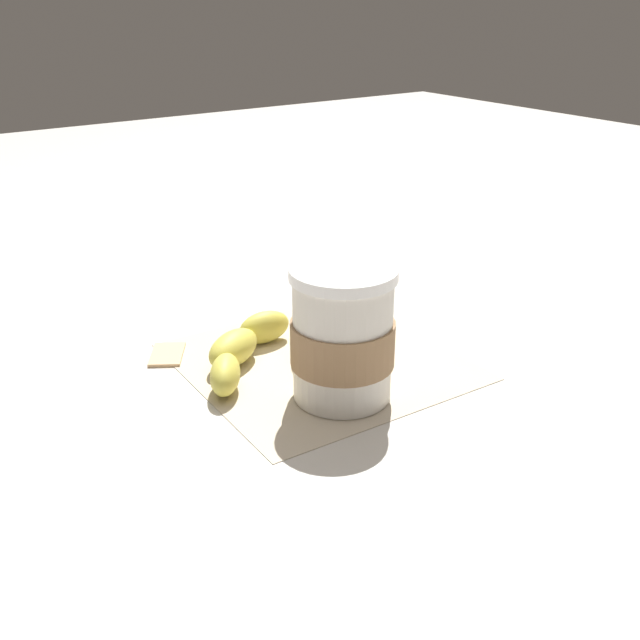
# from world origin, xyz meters

# --- Properties ---
(ground_plane) EXTENTS (3.00, 3.00, 0.00)m
(ground_plane) POSITION_xyz_m (0.00, 0.00, 0.00)
(ground_plane) COLOR beige
(paper_napkin) EXTENTS (0.27, 0.27, 0.00)m
(paper_napkin) POSITION_xyz_m (0.00, 0.00, 0.00)
(paper_napkin) COLOR beige
(paper_napkin) RESTS_ON ground_plane
(coffee_cup) EXTENTS (0.09, 0.09, 0.12)m
(coffee_cup) POSITION_xyz_m (-0.07, 0.02, 0.06)
(coffee_cup) COLOR silver
(coffee_cup) RESTS_ON paper_napkin
(muffin) EXTENTS (0.08, 0.08, 0.08)m
(muffin) POSITION_xyz_m (0.01, -0.03, 0.05)
(muffin) COLOR beige
(muffin) RESTS_ON paper_napkin
(banana) EXTENTS (0.12, 0.14, 0.03)m
(banana) POSITION_xyz_m (0.04, 0.07, 0.02)
(banana) COLOR #D6CC4C
(banana) RESTS_ON paper_napkin
(sugar_packet) EXTENTS (0.06, 0.05, 0.01)m
(sugar_packet) POSITION_xyz_m (0.10, 0.12, 0.00)
(sugar_packet) COLOR #E0B27F
(sugar_packet) RESTS_ON ground_plane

